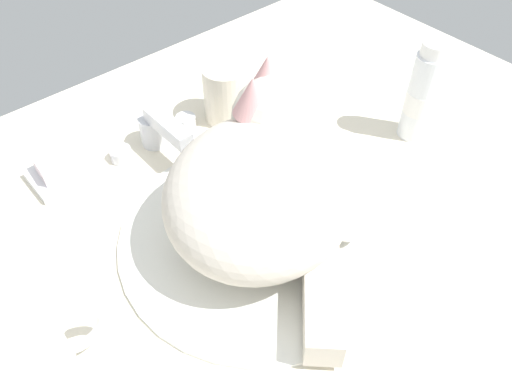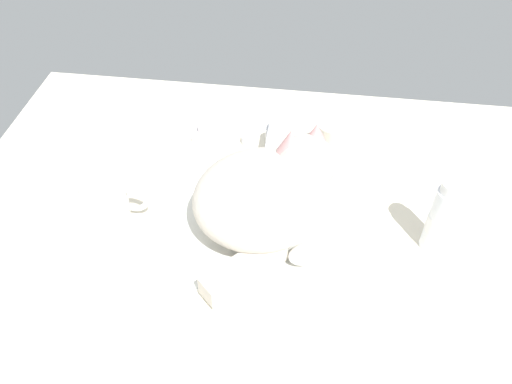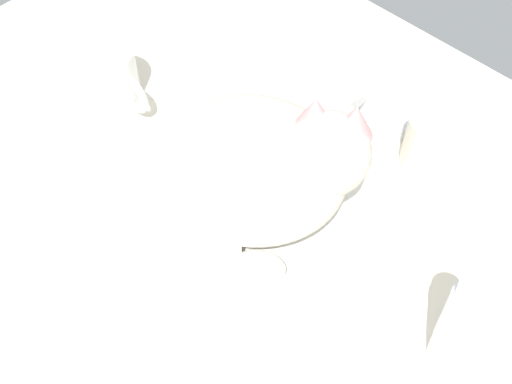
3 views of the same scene
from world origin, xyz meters
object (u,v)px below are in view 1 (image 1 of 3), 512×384
(faucet, at_px, (157,131))
(cat, at_px, (264,182))
(coffee_mug, at_px, (31,367))
(toothpaste_bottle, at_px, (424,96))
(rinse_cup, at_px, (226,93))
(soap_bar, at_px, (63,161))

(faucet, xyz_separation_m, cat, (0.01, -0.20, 0.05))
(coffee_mug, height_order, toothpaste_bottle, toothpaste_bottle)
(cat, distance_m, rinse_cup, 0.22)
(faucet, relative_size, toothpaste_bottle, 0.93)
(cat, bearing_deg, soap_bar, 119.57)
(cat, height_order, coffee_mug, cat)
(cat, relative_size, toothpaste_bottle, 2.20)
(faucet, bearing_deg, coffee_mug, -141.50)
(coffee_mug, xyz_separation_m, rinse_cup, (0.37, 0.20, -0.00))
(coffee_mug, height_order, soap_bar, coffee_mug)
(coffee_mug, relative_size, rinse_cup, 1.43)
(cat, xyz_separation_m, coffee_mug, (-0.27, -0.01, -0.04))
(coffee_mug, height_order, rinse_cup, same)
(coffee_mug, bearing_deg, rinse_cup, 28.42)
(soap_bar, bearing_deg, coffee_mug, -120.67)
(soap_bar, bearing_deg, faucet, -14.96)
(faucet, relative_size, coffee_mug, 1.13)
(cat, xyz_separation_m, rinse_cup, (0.10, 0.19, -0.04))
(cat, bearing_deg, toothpaste_bottle, -1.83)
(cat, distance_m, toothpaste_bottle, 0.27)
(faucet, distance_m, toothpaste_bottle, 0.35)
(soap_bar, bearing_deg, toothpaste_bottle, -30.88)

